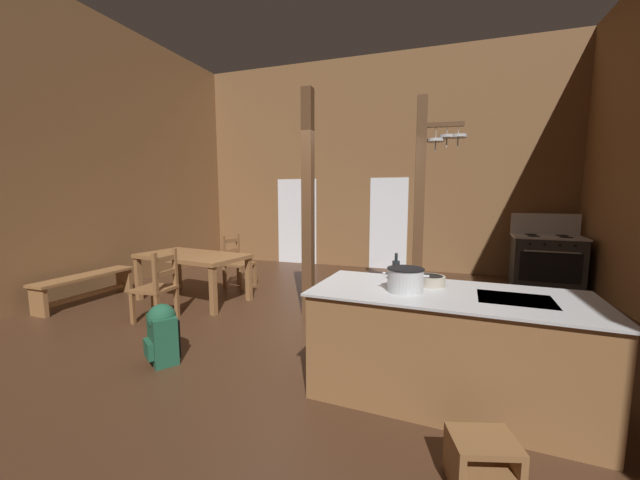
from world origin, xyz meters
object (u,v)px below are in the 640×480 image
at_px(ladderback_chair_by_post, 237,262).
at_px(bench_along_left_wall, 86,283).
at_px(ladderback_chair_near_window, 158,287).
at_px(backpack, 162,332).
at_px(kitchen_island, 446,346).
at_px(mixing_bowl_on_counter, 431,280).
at_px(step_stool, 483,458).
at_px(dining_table, 193,260).
at_px(stockpot_on_counter, 405,280).
at_px(stove_range, 546,260).
at_px(bottle_tall_on_counter, 396,271).

height_order(ladderback_chair_by_post, bench_along_left_wall, ladderback_chair_by_post).
xyz_separation_m(ladderback_chair_near_window, backpack, (0.93, -0.94, -0.14)).
height_order(kitchen_island, backpack, kitchen_island).
bearing_deg(mixing_bowl_on_counter, step_stool, -72.77).
height_order(dining_table, stockpot_on_counter, stockpot_on_counter).
bearing_deg(stockpot_on_counter, kitchen_island, 14.23).
relative_size(stove_range, step_stool, 3.12).
xyz_separation_m(kitchen_island, stockpot_on_counter, (-0.33, -0.08, 0.54)).
xyz_separation_m(kitchen_island, ladderback_chair_near_window, (-3.59, 0.70, 0.01)).
height_order(kitchen_island, dining_table, kitchen_island).
relative_size(stove_range, dining_table, 0.73).
height_order(ladderback_chair_near_window, bottle_tall_on_counter, bottle_tall_on_counter).
relative_size(stove_range, backpack, 2.21).
bearing_deg(dining_table, step_stool, -32.67).
relative_size(stove_range, stockpot_on_counter, 3.63).
bearing_deg(mixing_bowl_on_counter, ladderback_chair_by_post, 144.84).
xyz_separation_m(kitchen_island, step_stool, (0.20, -0.90, -0.27)).
relative_size(kitchen_island, ladderback_chair_near_window, 2.33).
bearing_deg(stockpot_on_counter, dining_table, 153.37).
distance_m(kitchen_island, mixing_bowl_on_counter, 0.54).
height_order(stockpot_on_counter, bottle_tall_on_counter, bottle_tall_on_counter).
relative_size(step_stool, ladderback_chair_by_post, 0.45).
bearing_deg(step_stool, ladderback_chair_near_window, 157.05).
xyz_separation_m(step_stool, backpack, (-2.85, 0.66, 0.14)).
relative_size(step_stool, backpack, 0.71).
relative_size(stockpot_on_counter, bottle_tall_on_counter, 1.38).
xyz_separation_m(ladderback_chair_near_window, stockpot_on_counter, (3.25, -0.78, 0.53)).
distance_m(ladderback_chair_by_post, bench_along_left_wall, 2.35).
height_order(step_stool, backpack, backpack).
bearing_deg(step_stool, mixing_bowl_on_counter, 107.23).
distance_m(stove_range, dining_table, 6.19).
relative_size(kitchen_island, stockpot_on_counter, 6.09).
height_order(backpack, bottle_tall_on_counter, bottle_tall_on_counter).
relative_size(bench_along_left_wall, mixing_bowl_on_counter, 6.29).
bearing_deg(ladderback_chair_by_post, bottle_tall_on_counter, -37.55).
xyz_separation_m(kitchen_island, dining_table, (-3.76, 1.63, 0.21)).
bearing_deg(bottle_tall_on_counter, step_stool, -59.95).
xyz_separation_m(ladderback_chair_by_post, backpack, (0.89, -2.84, -0.14)).
bearing_deg(ladderback_chair_by_post, step_stool, -42.99).
xyz_separation_m(ladderback_chair_near_window, mixing_bowl_on_counter, (3.44, -0.51, 0.48)).
xyz_separation_m(stove_range, dining_table, (-5.53, -2.79, 0.17)).
relative_size(mixing_bowl_on_counter, bottle_tall_on_counter, 0.91).
bearing_deg(stockpot_on_counter, stove_range, 65.01).
relative_size(ladderback_chair_by_post, backpack, 1.59).
bearing_deg(mixing_bowl_on_counter, stove_range, 65.71).
xyz_separation_m(step_stool, mixing_bowl_on_counter, (-0.34, 1.09, 0.75)).
bearing_deg(stockpot_on_counter, mixing_bowl_on_counter, 55.27).
bearing_deg(dining_table, mixing_bowl_on_counter, -21.77).
relative_size(dining_table, bottle_tall_on_counter, 6.89).
distance_m(step_stool, backpack, 2.93).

